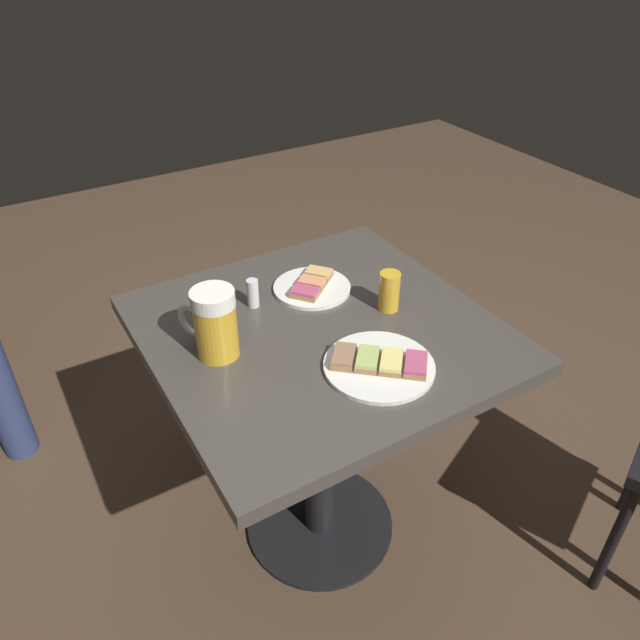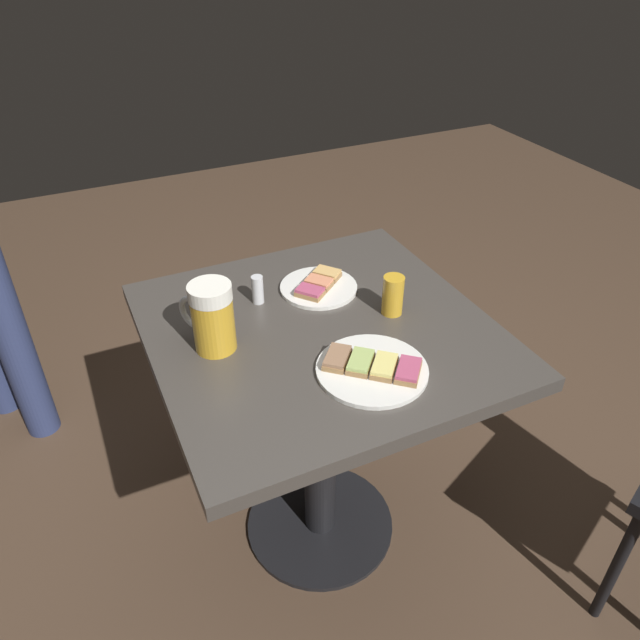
% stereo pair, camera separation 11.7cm
% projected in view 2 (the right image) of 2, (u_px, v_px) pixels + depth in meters
% --- Properties ---
extents(ground_plane, '(6.00, 6.00, 0.00)m').
position_uv_depth(ground_plane, '(320.00, 524.00, 1.84)').
color(ground_plane, '#4C3828').
extents(cafe_table, '(0.78, 0.77, 0.75)m').
position_uv_depth(cafe_table, '(320.00, 377.00, 1.50)').
color(cafe_table, black).
rests_on(cafe_table, ground_plane).
extents(plate_near, '(0.20, 0.20, 0.03)m').
position_uv_depth(plate_near, '(319.00, 286.00, 1.54)').
color(plate_near, white).
rests_on(plate_near, cafe_table).
extents(plate_far, '(0.24, 0.24, 0.03)m').
position_uv_depth(plate_far, '(372.00, 368.00, 1.27)').
color(plate_far, white).
rests_on(plate_far, cafe_table).
extents(beer_mug, '(0.11, 0.14, 0.16)m').
position_uv_depth(beer_mug, '(211.00, 317.00, 1.30)').
color(beer_mug, gold).
rests_on(beer_mug, cafe_table).
extents(beer_glass_small, '(0.05, 0.05, 0.10)m').
position_uv_depth(beer_glass_small, '(393.00, 295.00, 1.43)').
color(beer_glass_small, gold).
rests_on(beer_glass_small, cafe_table).
extents(salt_shaker, '(0.03, 0.03, 0.07)m').
position_uv_depth(salt_shaker, '(258.00, 290.00, 1.48)').
color(salt_shaker, silver).
rests_on(salt_shaker, cafe_table).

